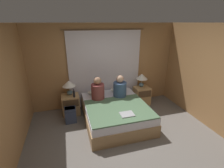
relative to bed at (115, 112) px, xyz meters
name	(u,v)px	position (x,y,z in m)	size (l,w,h in m)	color
ground_plane	(128,145)	(0.00, -0.99, -0.25)	(16.00, 16.00, 0.00)	#66605B
wall_back	(105,66)	(0.00, 1.09, 1.00)	(4.51, 0.06, 2.50)	#A37547
wall_right	(222,82)	(2.23, -0.99, 1.00)	(0.06, 4.23, 2.50)	#A37547
curtain_panel	(105,69)	(0.00, 1.03, 0.91)	(2.39, 0.03, 2.33)	silver
bed	(115,112)	(0.00, 0.00, 0.00)	(1.59, 1.95, 0.51)	#99754C
nightstand_left	(71,105)	(-1.11, 0.69, 0.04)	(0.48, 0.42, 0.57)	tan
nightstand_right	(142,96)	(1.11, 0.69, 0.04)	(0.48, 0.42, 0.57)	tan
lamp_left	(69,85)	(-1.11, 0.77, 0.63)	(0.36, 0.36, 0.43)	slate
lamp_right	(142,78)	(1.11, 0.77, 0.63)	(0.36, 0.36, 0.43)	slate
pillow_left	(96,92)	(-0.35, 0.77, 0.32)	(0.52, 0.33, 0.12)	silver
pillow_right	(119,89)	(0.35, 0.77, 0.32)	(0.52, 0.33, 0.12)	silver
blanket_on_bed	(119,109)	(0.00, -0.29, 0.27)	(1.53, 1.30, 0.03)	#4C6B4C
person_left_in_bed	(98,90)	(-0.37, 0.39, 0.52)	(0.36, 0.36, 0.65)	brown
person_right_in_bed	(120,88)	(0.26, 0.39, 0.51)	(0.37, 0.37, 0.64)	#38517A
beer_bottle_on_left_stand	(74,94)	(-1.01, 0.57, 0.42)	(0.06, 0.06, 0.24)	black
laptop_on_bed	(127,114)	(0.09, -0.63, 0.29)	(0.31, 0.25, 0.02)	#9EA0A5
backpack_on_floor	(70,114)	(-1.15, 0.25, -0.01)	(0.29, 0.23, 0.43)	#333D56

